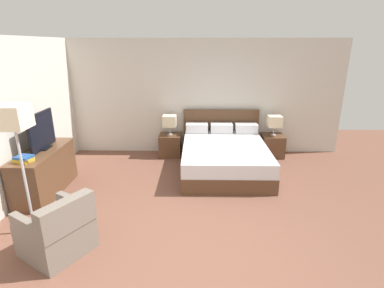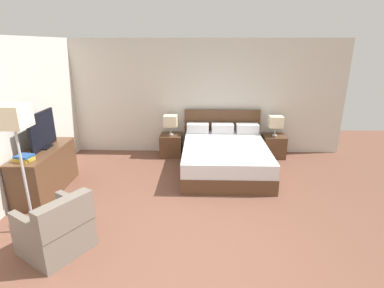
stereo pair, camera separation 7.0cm
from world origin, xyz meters
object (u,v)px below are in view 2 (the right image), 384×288
object	(u,v)px
dresser	(46,170)
table_lamp_right	(276,122)
tv	(42,131)
book_blue_cover	(24,158)
bed	(225,156)
nightstand_left	(171,145)
armchair_by_window	(56,230)
floor_lamp	(14,126)
table_lamp_left	(171,121)
book_red_cover	(24,160)
book_small_top	(24,156)
nightstand_right	(273,146)

from	to	relation	value
dresser	table_lamp_right	bearing A→B (deg)	23.34
tv	book_blue_cover	world-z (taller)	tv
bed	nightstand_left	distance (m)	1.37
armchair_by_window	floor_lamp	size ratio (longest dim) A/B	0.55
table_lamp_left	book_red_cover	bearing A→B (deg)	-129.84
bed	floor_lamp	world-z (taller)	floor_lamp
table_lamp_right	book_red_cover	distance (m)	4.81
table_lamp_left	table_lamp_right	size ratio (longest dim) A/B	1.00
book_blue_cover	floor_lamp	size ratio (longest dim) A/B	0.15
table_lamp_right	nightstand_left	bearing A→B (deg)	-179.96
table_lamp_left	armchair_by_window	world-z (taller)	table_lamp_left
nightstand_left	armchair_by_window	xyz separation A→B (m)	(-1.04, -3.34, 0.04)
tv	book_small_top	xyz separation A→B (m)	(-0.00, -0.60, -0.22)
book_blue_cover	table_lamp_left	bearing A→B (deg)	50.10
table_lamp_right	floor_lamp	xyz separation A→B (m)	(-3.86, -2.94, 0.66)
table_lamp_left	tv	size ratio (longest dim) A/B	0.56
nightstand_left	book_small_top	world-z (taller)	book_small_top
nightstand_left	dresser	world-z (taller)	dresser
dresser	book_blue_cover	bearing A→B (deg)	-90.99
book_red_cover	book_blue_cover	world-z (taller)	book_blue_cover
dresser	book_small_top	distance (m)	0.67
table_lamp_right	dresser	world-z (taller)	table_lamp_right
dresser	book_small_top	world-z (taller)	book_small_top
nightstand_right	floor_lamp	world-z (taller)	floor_lamp
armchair_by_window	bed	bearing A→B (deg)	49.69
bed	dresser	world-z (taller)	bed
book_blue_cover	armchair_by_window	bearing A→B (deg)	-48.88
table_lamp_right	armchair_by_window	world-z (taller)	table_lamp_right
nightstand_left	nightstand_right	distance (m)	2.28
tv	book_red_cover	distance (m)	0.66
book_red_cover	book_blue_cover	xyz separation A→B (m)	(-0.00, 0.00, 0.03)
table_lamp_left	floor_lamp	distance (m)	3.40
dresser	floor_lamp	bearing A→B (deg)	-72.40
dresser	floor_lamp	size ratio (longest dim) A/B	0.83
armchair_by_window	nightstand_right	bearing A→B (deg)	45.09
bed	book_red_cover	world-z (taller)	bed
bed	book_blue_cover	xyz separation A→B (m)	(-3.08, -1.55, 0.51)
tv	floor_lamp	xyz separation A→B (m)	(0.35, -1.22, 0.41)
nightstand_left	armchair_by_window	world-z (taller)	armchair_by_window
nightstand_left	book_red_cover	bearing A→B (deg)	-129.86
book_small_top	bed	bearing A→B (deg)	26.85
table_lamp_left	book_blue_cover	distance (m)	3.02
table_lamp_left	armchair_by_window	xyz separation A→B (m)	(-1.04, -3.34, -0.52)
nightstand_left	table_lamp_left	size ratio (longest dim) A/B	1.10
bed	book_blue_cover	size ratio (longest dim) A/B	8.48
dresser	tv	xyz separation A→B (m)	(0.00, 0.10, 0.66)
armchair_by_window	floor_lamp	distance (m)	1.35
nightstand_right	dresser	world-z (taller)	dresser
table_lamp_right	tv	world-z (taller)	tv
tv	armchair_by_window	xyz separation A→B (m)	(0.88, -1.62, -0.76)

